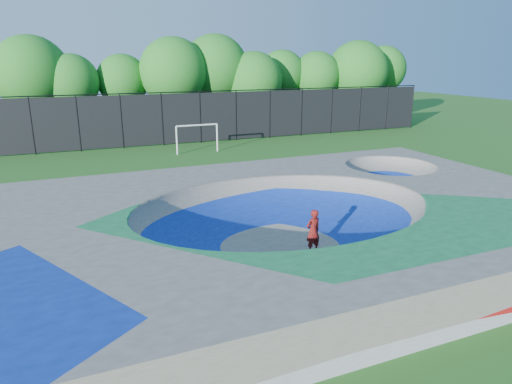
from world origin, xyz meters
TOP-DOWN VIEW (x-y plane):
  - ground at (0.00, 0.00)m, footprint 120.00×120.00m
  - skate_deck at (0.00, 0.00)m, footprint 22.00×14.00m
  - skater at (0.50, -1.20)m, footprint 0.63×0.46m
  - skateboard at (0.50, -1.20)m, footprint 0.81×0.41m
  - soccer_goal at (1.64, 17.20)m, footprint 3.07×0.12m
  - fence at (0.00, 21.00)m, footprint 48.09×0.09m
  - treeline at (1.13, 25.99)m, footprint 53.74×7.96m

SIDE VIEW (x-z plane):
  - ground at x=0.00m, z-range 0.00..0.00m
  - skateboard at x=0.50m, z-range 0.00..0.05m
  - skate_deck at x=0.00m, z-range 0.00..1.50m
  - skater at x=0.50m, z-range 0.00..1.58m
  - soccer_goal at x=1.64m, z-range 0.39..2.42m
  - fence at x=0.00m, z-range 0.08..4.12m
  - treeline at x=1.13m, z-range 0.89..9.47m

